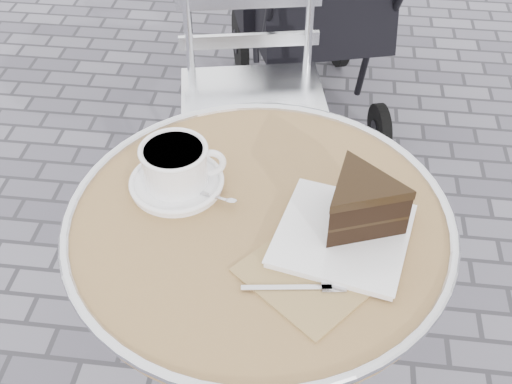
# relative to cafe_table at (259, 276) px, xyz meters

# --- Properties ---
(cafe_table) EXTENTS (0.72, 0.72, 0.74)m
(cafe_table) POSITION_rel_cafe_table_xyz_m (0.00, 0.00, 0.00)
(cafe_table) COLOR silver
(cafe_table) RESTS_ON ground
(cappuccino_set) EXTENTS (0.20, 0.18, 0.09)m
(cappuccino_set) POSITION_rel_cafe_table_xyz_m (-0.17, 0.07, 0.21)
(cappuccino_set) COLOR white
(cappuccino_set) RESTS_ON cafe_table
(cake_plate_set) EXTENTS (0.32, 0.35, 0.12)m
(cake_plate_set) POSITION_rel_cafe_table_xyz_m (0.17, -0.02, 0.22)
(cake_plate_set) COLOR #987853
(cake_plate_set) RESTS_ON cafe_table
(bistro_chair) EXTENTS (0.49, 0.49, 0.93)m
(bistro_chair) POSITION_rel_cafe_table_xyz_m (-0.12, 0.79, 0.01)
(bistro_chair) COLOR silver
(bistro_chair) RESTS_ON ground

